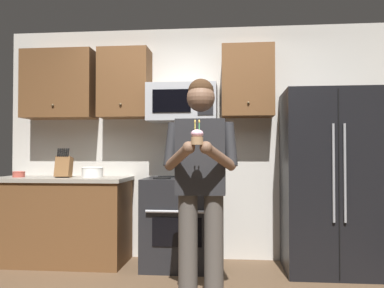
# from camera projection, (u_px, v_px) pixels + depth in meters

# --- Properties ---
(wall_back) EXTENTS (4.40, 0.10, 2.60)m
(wall_back) POSITION_uv_depth(u_px,v_px,m) (198.00, 143.00, 4.61)
(wall_back) COLOR beige
(wall_back) RESTS_ON ground
(oven_range) EXTENTS (0.76, 0.70, 0.93)m
(oven_range) POSITION_uv_depth(u_px,v_px,m) (181.00, 222.00, 4.21)
(oven_range) COLOR black
(oven_range) RESTS_ON ground
(microwave) EXTENTS (0.74, 0.41, 0.40)m
(microwave) POSITION_uv_depth(u_px,v_px,m) (183.00, 103.00, 4.36)
(microwave) COLOR #9EA0A5
(refrigerator) EXTENTS (0.90, 0.75, 1.80)m
(refrigerator) POSITION_uv_depth(u_px,v_px,m) (329.00, 181.00, 4.04)
(refrigerator) COLOR black
(refrigerator) RESTS_ON ground
(cabinet_row_upper) EXTENTS (2.78, 0.36, 0.76)m
(cabinet_row_upper) POSITION_uv_depth(u_px,v_px,m) (132.00, 84.00, 4.47)
(cabinet_row_upper) COLOR brown
(counter_left) EXTENTS (1.44, 0.66, 0.92)m
(counter_left) POSITION_uv_depth(u_px,v_px,m) (62.00, 220.00, 4.36)
(counter_left) COLOR brown
(counter_left) RESTS_ON ground
(knife_block) EXTENTS (0.16, 0.15, 0.32)m
(knife_block) POSITION_uv_depth(u_px,v_px,m) (64.00, 167.00, 4.32)
(knife_block) COLOR brown
(knife_block) RESTS_ON counter_left
(bowl_large_white) EXTENTS (0.24, 0.24, 0.11)m
(bowl_large_white) POSITION_uv_depth(u_px,v_px,m) (92.00, 172.00, 4.35)
(bowl_large_white) COLOR white
(bowl_large_white) RESTS_ON counter_left
(bowl_small_colored) EXTENTS (0.13, 0.13, 0.06)m
(bowl_small_colored) POSITION_uv_depth(u_px,v_px,m) (19.00, 174.00, 4.38)
(bowl_small_colored) COLOR #B24C3F
(bowl_small_colored) RESTS_ON counter_left
(person) EXTENTS (0.60, 0.48, 1.76)m
(person) POSITION_uv_depth(u_px,v_px,m) (201.00, 177.00, 3.12)
(person) COLOR #4C4742
(person) RESTS_ON ground
(cupcake) EXTENTS (0.09, 0.09, 0.17)m
(cupcake) POSITION_uv_depth(u_px,v_px,m) (197.00, 137.00, 2.80)
(cupcake) COLOR #A87F56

